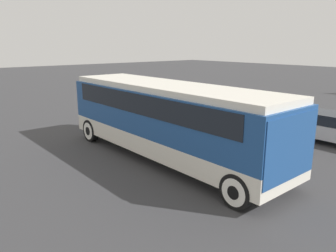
% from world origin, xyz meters
% --- Properties ---
extents(ground_plane, '(120.00, 120.00, 0.00)m').
position_xyz_m(ground_plane, '(0.00, 0.00, 0.00)').
color(ground_plane, '#38383A').
extents(tour_bus, '(10.25, 2.70, 2.95)m').
position_xyz_m(tour_bus, '(0.10, -0.00, 1.78)').
color(tour_bus, silver).
rests_on(tour_bus, ground_plane).
extents(parked_car_near, '(4.15, 1.92, 1.35)m').
position_xyz_m(parked_car_near, '(2.90, 7.17, 0.69)').
color(parked_car_near, '#BCBCC1').
rests_on(parked_car_near, ground_plane).
extents(parked_car_mid, '(4.53, 1.80, 1.34)m').
position_xyz_m(parked_car_mid, '(-5.35, 6.89, 0.67)').
color(parked_car_mid, silver).
rests_on(parked_car_mid, ground_plane).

